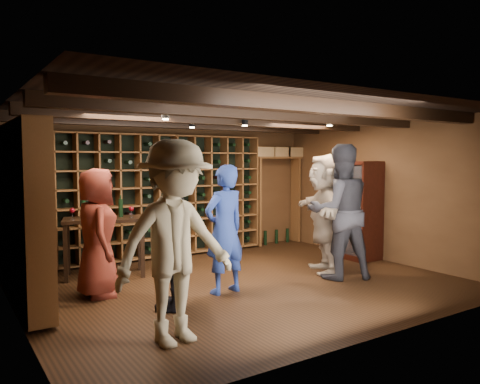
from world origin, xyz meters
TOP-DOWN VIEW (x-y plane):
  - ground at (0.00, 0.00)m, footprint 6.00×6.00m
  - room_shell at (0.00, 0.05)m, footprint 6.00×6.00m
  - wine_rack_back at (-0.52, 2.33)m, footprint 4.65×0.30m
  - wine_rack_left at (-2.83, 0.82)m, footprint 0.30×2.65m
  - crate_shelf at (2.41, 2.32)m, footprint 1.20×0.32m
  - display_cabinet at (2.71, 0.20)m, footprint 0.55×0.50m
  - man_blue_shirt at (-0.48, -0.27)m, footprint 0.69×0.51m
  - man_grey_suit at (1.40, -0.55)m, footprint 1.21×1.08m
  - guest_red_floral at (-1.97, 0.51)m, footprint 0.67×0.91m
  - guest_woman_black at (-1.34, -0.52)m, footprint 0.96×1.02m
  - guest_khaki at (-1.78, -1.50)m, footprint 1.38×0.90m
  - guest_beige at (1.50, -0.12)m, footprint 1.34×1.82m
  - tasting_table at (-1.57, 1.51)m, footprint 1.33×0.92m

SIDE VIEW (x-z plane):
  - ground at x=0.00m, z-range 0.00..0.00m
  - tasting_table at x=-1.57m, z-range 0.21..1.40m
  - guest_woman_black at x=-1.34m, z-range 0.00..1.69m
  - guest_red_floral at x=-1.97m, z-range 0.00..1.70m
  - display_cabinet at x=2.71m, z-range -0.02..1.73m
  - man_blue_shirt at x=-0.48m, z-range 0.00..1.74m
  - guest_beige at x=1.50m, z-range 0.00..1.90m
  - guest_khaki at x=-1.78m, z-range 0.00..2.01m
  - man_grey_suit at x=1.40m, z-range 0.00..2.04m
  - wine_rack_back at x=-0.52m, z-range 0.05..2.25m
  - wine_rack_left at x=-2.83m, z-range 0.05..2.25m
  - crate_shelf at x=2.41m, z-range 0.54..2.60m
  - room_shell at x=0.00m, z-range -0.58..5.42m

